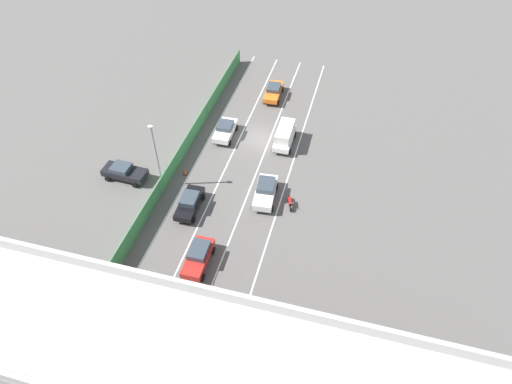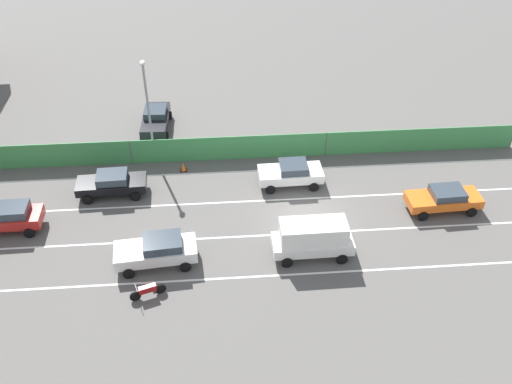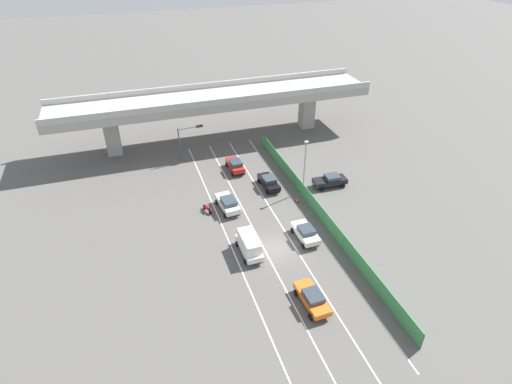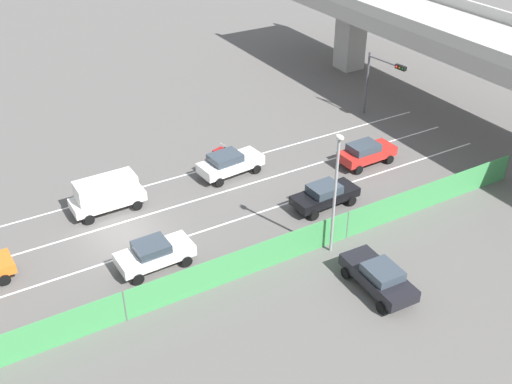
# 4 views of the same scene
# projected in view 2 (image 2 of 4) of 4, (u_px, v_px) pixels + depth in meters

# --- Properties ---
(ground_plane) EXTENTS (300.00, 300.00, 0.00)m
(ground_plane) POSITION_uv_depth(u_px,v_px,m) (306.00, 215.00, 35.36)
(ground_plane) COLOR #565451
(lane_line_left_edge) EXTENTS (0.14, 44.97, 0.01)m
(lane_line_left_edge) POSITION_uv_depth(u_px,v_px,m) (238.00, 278.00, 31.13)
(lane_line_left_edge) COLOR silver
(lane_line_left_edge) RESTS_ON ground
(lane_line_mid_left) EXTENTS (0.14, 44.97, 0.01)m
(lane_line_mid_left) POSITION_uv_depth(u_px,v_px,m) (235.00, 237.00, 33.76)
(lane_line_mid_left) COLOR silver
(lane_line_mid_left) RESTS_ON ground
(lane_line_mid_right) EXTENTS (0.14, 44.97, 0.01)m
(lane_line_mid_right) POSITION_uv_depth(u_px,v_px,m) (233.00, 202.00, 36.40)
(lane_line_mid_right) COLOR silver
(lane_line_mid_right) RESTS_ON ground
(lane_line_right_edge) EXTENTS (0.14, 44.97, 0.01)m
(lane_line_right_edge) POSITION_uv_depth(u_px,v_px,m) (231.00, 172.00, 39.03)
(lane_line_right_edge) COLOR silver
(lane_line_right_edge) RESTS_ON ground
(green_fence) EXTENTS (0.10, 41.07, 1.85)m
(green_fence) POSITION_uv_depth(u_px,v_px,m) (229.00, 148.00, 39.72)
(green_fence) COLOR #3D8E4C
(green_fence) RESTS_ON ground
(car_sedan_white) EXTENTS (2.15, 4.26, 1.62)m
(car_sedan_white) POSITION_uv_depth(u_px,v_px,m) (291.00, 173.00, 37.41)
(car_sedan_white) COLOR white
(car_sedan_white) RESTS_ON ground
(car_sedan_black) EXTENTS (2.09, 4.50, 1.58)m
(car_sedan_black) POSITION_uv_depth(u_px,v_px,m) (112.00, 183.00, 36.56)
(car_sedan_black) COLOR black
(car_sedan_black) RESTS_ON ground
(car_van_white) EXTENTS (2.06, 4.58, 2.26)m
(car_van_white) POSITION_uv_depth(u_px,v_px,m) (313.00, 237.00, 31.86)
(car_van_white) COLOR silver
(car_van_white) RESTS_ON ground
(car_taxi_orange) EXTENTS (2.14, 4.66, 1.53)m
(car_taxi_orange) POSITION_uv_depth(u_px,v_px,m) (444.00, 198.00, 35.31)
(car_taxi_orange) COLOR orange
(car_taxi_orange) RESTS_ON ground
(car_sedan_red) EXTENTS (2.02, 4.25, 1.69)m
(car_sedan_red) POSITION_uv_depth(u_px,v_px,m) (7.00, 217.00, 33.78)
(car_sedan_red) COLOR red
(car_sedan_red) RESTS_ON ground
(car_hatchback_white) EXTENTS (2.38, 4.68, 1.70)m
(car_hatchback_white) POSITION_uv_depth(u_px,v_px,m) (157.00, 250.00, 31.51)
(car_hatchback_white) COLOR silver
(car_hatchback_white) RESTS_ON ground
(motorcycle) EXTENTS (0.82, 1.88, 0.93)m
(motorcycle) POSITION_uv_depth(u_px,v_px,m) (148.00, 290.00, 29.78)
(motorcycle) COLOR black
(motorcycle) RESTS_ON ground
(parked_sedan_dark) EXTENTS (4.58, 2.21, 1.62)m
(parked_sedan_dark) POSITION_uv_depth(u_px,v_px,m) (156.00, 119.00, 42.98)
(parked_sedan_dark) COLOR black
(parked_sedan_dark) RESTS_ON ground
(street_lamp) EXTENTS (0.60, 0.36, 7.42)m
(street_lamp) POSITION_uv_depth(u_px,v_px,m) (148.00, 102.00, 37.63)
(street_lamp) COLOR gray
(street_lamp) RESTS_ON ground
(traffic_cone) EXTENTS (0.47, 0.47, 0.67)m
(traffic_cone) POSITION_uv_depth(u_px,v_px,m) (183.00, 167.00, 38.97)
(traffic_cone) COLOR orange
(traffic_cone) RESTS_ON ground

